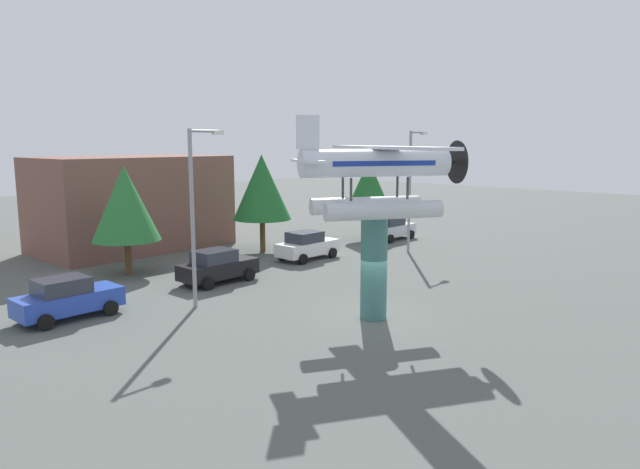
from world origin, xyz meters
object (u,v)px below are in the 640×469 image
(floatplane_monument, at_px, (378,175))
(display_pedestal, at_px, (374,268))
(streetlight_primary, at_px, (196,205))
(car_far_white, at_px, (307,245))
(streetlight_secondary, at_px, (411,183))
(tree_far_east, at_px, (369,186))
(storefront_building, at_px, (132,203))
(tree_east, at_px, (125,204))
(car_near_blue, at_px, (67,298))
(car_mid_black, at_px, (217,266))
(tree_center_back, at_px, (262,187))
(car_distant_silver, at_px, (391,228))

(floatplane_monument, bearing_deg, display_pedestal, 180.00)
(floatplane_monument, xyz_separation_m, streetlight_primary, (-3.94, 6.90, -1.41))
(car_far_white, bearing_deg, streetlight_secondary, -27.55)
(floatplane_monument, height_order, tree_far_east, floatplane_monument)
(storefront_building, bearing_deg, floatplane_monument, -94.39)
(tree_east, bearing_deg, streetlight_secondary, -25.38)
(floatplane_monument, height_order, car_near_blue, floatplane_monument)
(floatplane_monument, height_order, car_mid_black, floatplane_monument)
(car_mid_black, height_order, tree_center_back, tree_center_back)
(floatplane_monument, xyz_separation_m, tree_far_east, (15.31, 12.25, -1.94))
(streetlight_primary, bearing_deg, car_distant_silver, 11.54)
(car_near_blue, relative_size, car_mid_black, 1.00)
(display_pedestal, xyz_separation_m, floatplane_monument, (0.11, -0.07, 3.82))
(car_mid_black, bearing_deg, storefront_building, 79.36)
(car_distant_silver, bearing_deg, car_mid_black, -175.88)
(car_far_white, xyz_separation_m, tree_far_east, (8.32, 1.61, 3.14))
(storefront_building, bearing_deg, car_far_white, -65.12)
(car_near_blue, relative_size, streetlight_primary, 0.54)
(tree_center_back, height_order, tree_far_east, tree_center_back)
(floatplane_monument, relative_size, streetlight_secondary, 1.19)
(floatplane_monument, distance_m, car_far_white, 13.71)
(car_near_blue, xyz_separation_m, tree_far_east, (24.00, 2.81, 3.14))
(floatplane_monument, distance_m, tree_far_east, 19.70)
(car_distant_silver, bearing_deg, storefront_building, 143.57)
(car_distant_silver, relative_size, tree_far_east, 0.70)
(streetlight_secondary, relative_size, tree_far_east, 1.34)
(car_distant_silver, distance_m, tree_east, 19.96)
(tree_east, distance_m, tree_far_east, 18.28)
(streetlight_primary, bearing_deg, tree_east, 81.78)
(streetlight_primary, height_order, tree_east, streetlight_primary)
(floatplane_monument, relative_size, tree_center_back, 1.47)
(car_distant_silver, distance_m, storefront_building, 18.62)
(car_far_white, bearing_deg, car_distant_silver, 2.68)
(car_mid_black, distance_m, car_far_white, 7.63)
(streetlight_secondary, distance_m, tree_east, 17.95)
(streetlight_primary, bearing_deg, car_far_white, 18.90)
(car_near_blue, xyz_separation_m, tree_center_back, (15.57, 5.17, 3.43))
(car_far_white, height_order, car_distant_silver, same)
(car_distant_silver, xyz_separation_m, tree_center_back, (-9.69, 3.52, 3.43))
(storefront_building, relative_size, tree_far_east, 2.05)
(car_near_blue, relative_size, tree_center_back, 0.65)
(floatplane_monument, distance_m, car_near_blue, 13.81)
(storefront_building, distance_m, tree_center_back, 9.15)
(display_pedestal, bearing_deg, car_near_blue, 132.49)
(car_mid_black, distance_m, tree_far_east, 16.39)
(car_near_blue, bearing_deg, car_distant_silver, 3.74)
(display_pedestal, bearing_deg, car_far_white, 56.12)
(floatplane_monument, distance_m, car_mid_black, 11.10)
(tree_east, bearing_deg, storefront_building, 57.84)
(car_mid_black, relative_size, tree_far_east, 0.70)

